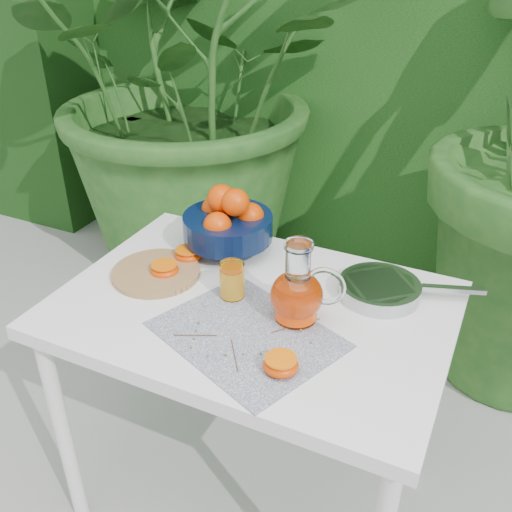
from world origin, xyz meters
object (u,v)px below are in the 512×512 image
at_px(fruit_bowl, 229,221).
at_px(juice_pitcher, 298,293).
at_px(saute_pan, 381,288).
at_px(white_table, 253,328).
at_px(cutting_board, 156,273).

xyz_separation_m(fruit_bowl, juice_pitcher, (0.31, -0.24, -0.02)).
bearing_deg(saute_pan, fruit_bowl, 174.61).
bearing_deg(juice_pitcher, white_table, 172.77).
bearing_deg(cutting_board, fruit_bowl, 61.41).
relative_size(cutting_board, juice_pitcher, 1.15).
relative_size(white_table, cutting_board, 4.07).
bearing_deg(fruit_bowl, white_table, -49.99).
bearing_deg(saute_pan, juice_pitcher, -129.60).
bearing_deg(cutting_board, saute_pan, 16.10).
bearing_deg(fruit_bowl, juice_pitcher, -37.01).
xyz_separation_m(cutting_board, saute_pan, (0.59, 0.17, 0.01)).
xyz_separation_m(white_table, cutting_board, (-0.30, 0.01, 0.09)).
height_order(white_table, cutting_board, cutting_board).
distance_m(fruit_bowl, saute_pan, 0.48).
distance_m(white_table, saute_pan, 0.35).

